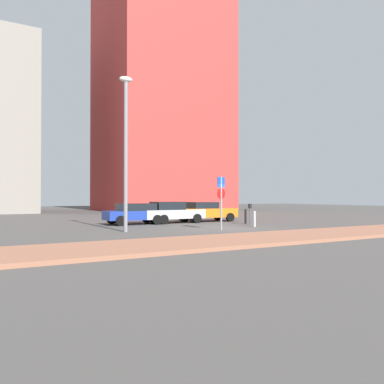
{
  "coord_description": "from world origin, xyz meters",
  "views": [
    {
      "loc": [
        -12.18,
        -18.07,
        1.81
      ],
      "look_at": [
        0.03,
        3.69,
        2.14
      ],
      "focal_mm": 35.27,
      "sensor_mm": 36.0,
      "label": 1
    }
  ],
  "objects_px": {
    "parking_sign_post": "(221,196)",
    "traffic_bollard_near": "(246,216)",
    "parked_car_blue": "(137,213)",
    "parked_car_silver": "(171,212)",
    "parked_car_orange": "(206,211)",
    "parking_meter": "(250,211)",
    "traffic_bollard_mid": "(255,219)",
    "street_lamp": "(126,142)"
  },
  "relations": [
    {
      "from": "parking_sign_post",
      "to": "traffic_bollard_near",
      "type": "xyz_separation_m",
      "value": [
        4.31,
        3.47,
        -1.35
      ]
    },
    {
      "from": "parked_car_blue",
      "to": "parked_car_silver",
      "type": "distance_m",
      "value": 2.44
    },
    {
      "from": "parked_car_silver",
      "to": "parked_car_orange",
      "type": "height_order",
      "value": "parked_car_silver"
    },
    {
      "from": "parked_car_orange",
      "to": "parking_sign_post",
      "type": "relative_size",
      "value": 1.53
    },
    {
      "from": "parked_car_silver",
      "to": "parking_meter",
      "type": "relative_size",
      "value": 3.3
    },
    {
      "from": "parked_car_orange",
      "to": "parking_sign_post",
      "type": "bearing_deg",
      "value": -114.8
    },
    {
      "from": "parking_sign_post",
      "to": "traffic_bollard_mid",
      "type": "bearing_deg",
      "value": 18.22
    },
    {
      "from": "traffic_bollard_near",
      "to": "parking_meter",
      "type": "bearing_deg",
      "value": -113.98
    },
    {
      "from": "parking_meter",
      "to": "parked_car_orange",
      "type": "bearing_deg",
      "value": 99.04
    },
    {
      "from": "parked_car_blue",
      "to": "parked_car_silver",
      "type": "relative_size",
      "value": 0.96
    },
    {
      "from": "parking_sign_post",
      "to": "street_lamp",
      "type": "xyz_separation_m",
      "value": [
        -4.82,
        1.7,
        2.85
      ]
    },
    {
      "from": "parked_car_silver",
      "to": "parking_sign_post",
      "type": "bearing_deg",
      "value": -91.14
    },
    {
      "from": "parked_car_blue",
      "to": "parked_car_orange",
      "type": "bearing_deg",
      "value": 1.97
    },
    {
      "from": "parking_meter",
      "to": "traffic_bollard_mid",
      "type": "xyz_separation_m",
      "value": [
        -0.7,
        -1.33,
        -0.41
      ]
    },
    {
      "from": "parked_car_blue",
      "to": "parking_sign_post",
      "type": "xyz_separation_m",
      "value": [
        2.31,
        -6.55,
        1.1
      ]
    },
    {
      "from": "parked_car_silver",
      "to": "traffic_bollard_mid",
      "type": "bearing_deg",
      "value": -61.31
    },
    {
      "from": "parked_car_orange",
      "to": "traffic_bollard_mid",
      "type": "bearing_deg",
      "value": -90.01
    },
    {
      "from": "parking_sign_post",
      "to": "traffic_bollard_near",
      "type": "height_order",
      "value": "parking_sign_post"
    },
    {
      "from": "street_lamp",
      "to": "traffic_bollard_near",
      "type": "height_order",
      "value": "street_lamp"
    },
    {
      "from": "traffic_bollard_mid",
      "to": "parked_car_silver",
      "type": "bearing_deg",
      "value": 118.69
    },
    {
      "from": "parked_car_silver",
      "to": "street_lamp",
      "type": "relative_size",
      "value": 0.56
    },
    {
      "from": "street_lamp",
      "to": "parked_car_silver",
      "type": "bearing_deg",
      "value": 43.99
    },
    {
      "from": "parked_car_blue",
      "to": "parking_sign_post",
      "type": "height_order",
      "value": "parking_sign_post"
    },
    {
      "from": "parked_car_blue",
      "to": "parking_meter",
      "type": "bearing_deg",
      "value": -34.44
    },
    {
      "from": "traffic_bollard_near",
      "to": "parked_car_orange",
      "type": "bearing_deg",
      "value": 110.12
    },
    {
      "from": "parking_sign_post",
      "to": "street_lamp",
      "type": "relative_size",
      "value": 0.36
    },
    {
      "from": "parked_car_blue",
      "to": "parked_car_orange",
      "type": "xyz_separation_m",
      "value": [
        5.43,
        0.19,
        0.0
      ]
    },
    {
      "from": "parked_car_blue",
      "to": "street_lamp",
      "type": "height_order",
      "value": "street_lamp"
    },
    {
      "from": "parked_car_silver",
      "to": "traffic_bollard_near",
      "type": "bearing_deg",
      "value": -35.7
    },
    {
      "from": "parking_meter",
      "to": "traffic_bollard_near",
      "type": "relative_size",
      "value": 1.38
    },
    {
      "from": "parked_car_blue",
      "to": "street_lamp",
      "type": "bearing_deg",
      "value": -117.31
    },
    {
      "from": "parked_car_blue",
      "to": "parked_car_orange",
      "type": "relative_size",
      "value": 0.98
    },
    {
      "from": "parking_sign_post",
      "to": "parked_car_silver",
      "type": "bearing_deg",
      "value": 88.86
    },
    {
      "from": "street_lamp",
      "to": "parking_sign_post",
      "type": "bearing_deg",
      "value": -19.42
    },
    {
      "from": "parked_car_silver",
      "to": "parked_car_orange",
      "type": "xyz_separation_m",
      "value": [
        2.98,
        0.26,
        -0.01
      ]
    },
    {
      "from": "parked_car_orange",
      "to": "parking_meter",
      "type": "relative_size",
      "value": 3.26
    },
    {
      "from": "parking_sign_post",
      "to": "parked_car_orange",
      "type": "bearing_deg",
      "value": 65.2
    },
    {
      "from": "parking_sign_post",
      "to": "street_lamp",
      "type": "distance_m",
      "value": 5.85
    },
    {
      "from": "parked_car_orange",
      "to": "traffic_bollard_mid",
      "type": "distance_m",
      "value": 5.72
    },
    {
      "from": "street_lamp",
      "to": "traffic_bollard_near",
      "type": "relative_size",
      "value": 8.19
    },
    {
      "from": "parked_car_silver",
      "to": "traffic_bollard_near",
      "type": "distance_m",
      "value": 5.15
    },
    {
      "from": "traffic_bollard_near",
      "to": "traffic_bollard_mid",
      "type": "xyz_separation_m",
      "value": [
        -1.2,
        -2.45,
        -0.01
      ]
    }
  ]
}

